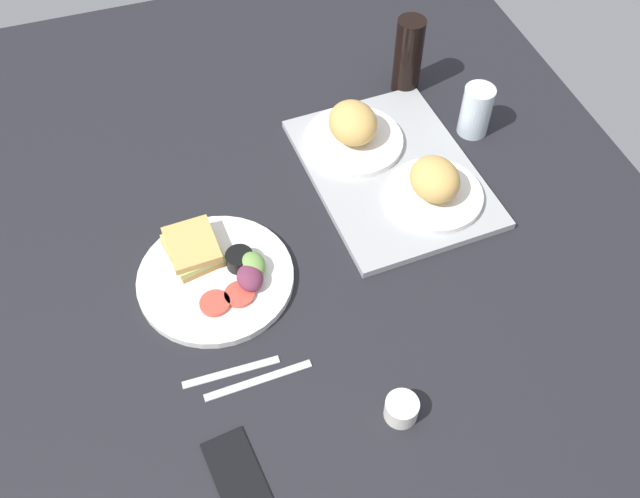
{
  "coord_description": "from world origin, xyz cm",
  "views": [
    {
      "loc": [
        78.31,
        -22.59,
        108.6
      ],
      "look_at": [
        2.0,
        3.0,
        4.0
      ],
      "focal_mm": 39.51,
      "sensor_mm": 36.0,
      "label": 1
    }
  ],
  "objects_px": {
    "cell_phone": "(237,475)",
    "plate_with_salad": "(216,271)",
    "drinking_glass": "(476,111)",
    "espresso_cup": "(401,409)",
    "soda_bottle": "(408,56)",
    "serving_tray": "(392,172)",
    "knife": "(258,380)",
    "bread_plate_far": "(434,186)",
    "bread_plate_near": "(353,130)",
    "fork": "(231,372)"
  },
  "relations": [
    {
      "from": "cell_phone",
      "to": "plate_with_salad",
      "type": "bearing_deg",
      "value": 164.08
    },
    {
      "from": "drinking_glass",
      "to": "espresso_cup",
      "type": "xyz_separation_m",
      "value": [
        0.58,
        -0.41,
        -0.04
      ]
    },
    {
      "from": "soda_bottle",
      "to": "cell_phone",
      "type": "height_order",
      "value": "soda_bottle"
    },
    {
      "from": "serving_tray",
      "to": "knife",
      "type": "relative_size",
      "value": 2.37
    },
    {
      "from": "bread_plate_far",
      "to": "espresso_cup",
      "type": "height_order",
      "value": "bread_plate_far"
    },
    {
      "from": "bread_plate_far",
      "to": "cell_phone",
      "type": "relative_size",
      "value": 1.39
    },
    {
      "from": "plate_with_salad",
      "to": "drinking_glass",
      "type": "bearing_deg",
      "value": 108.21
    },
    {
      "from": "drinking_glass",
      "to": "knife",
      "type": "bearing_deg",
      "value": -54.23
    },
    {
      "from": "serving_tray",
      "to": "cell_phone",
      "type": "height_order",
      "value": "serving_tray"
    },
    {
      "from": "soda_bottle",
      "to": "espresso_cup",
      "type": "xyz_separation_m",
      "value": [
        0.76,
        -0.33,
        -0.07
      ]
    },
    {
      "from": "bread_plate_far",
      "to": "plate_with_salad",
      "type": "distance_m",
      "value": 0.46
    },
    {
      "from": "soda_bottle",
      "to": "espresso_cup",
      "type": "distance_m",
      "value": 0.83
    },
    {
      "from": "bread_plate_near",
      "to": "cell_phone",
      "type": "height_order",
      "value": "bread_plate_near"
    },
    {
      "from": "drinking_glass",
      "to": "espresso_cup",
      "type": "bearing_deg",
      "value": -35.47
    },
    {
      "from": "bread_plate_near",
      "to": "espresso_cup",
      "type": "relative_size",
      "value": 3.85
    },
    {
      "from": "plate_with_salad",
      "to": "drinking_glass",
      "type": "relative_size",
      "value": 2.51
    },
    {
      "from": "serving_tray",
      "to": "cell_phone",
      "type": "xyz_separation_m",
      "value": [
        0.52,
        -0.47,
        -0.0
      ]
    },
    {
      "from": "bread_plate_near",
      "to": "fork",
      "type": "xyz_separation_m",
      "value": [
        0.45,
        -0.39,
        -0.05
      ]
    },
    {
      "from": "bread_plate_far",
      "to": "drinking_glass",
      "type": "bearing_deg",
      "value": 134.05
    },
    {
      "from": "serving_tray",
      "to": "cell_phone",
      "type": "distance_m",
      "value": 0.7
    },
    {
      "from": "bread_plate_far",
      "to": "bread_plate_near",
      "type": "bearing_deg",
      "value": -153.86
    },
    {
      "from": "knife",
      "to": "serving_tray",
      "type": "bearing_deg",
      "value": 41.45
    },
    {
      "from": "cell_phone",
      "to": "bread_plate_near",
      "type": "bearing_deg",
      "value": 138.96
    },
    {
      "from": "serving_tray",
      "to": "knife",
      "type": "bearing_deg",
      "value": -46.48
    },
    {
      "from": "plate_with_salad",
      "to": "drinking_glass",
      "type": "xyz_separation_m",
      "value": [
        -0.21,
        0.63,
        0.04
      ]
    },
    {
      "from": "espresso_cup",
      "to": "cell_phone",
      "type": "height_order",
      "value": "espresso_cup"
    },
    {
      "from": "plate_with_salad",
      "to": "soda_bottle",
      "type": "bearing_deg",
      "value": 125.55
    },
    {
      "from": "serving_tray",
      "to": "knife",
      "type": "xyz_separation_m",
      "value": [
        0.38,
        -0.4,
        -0.01
      ]
    },
    {
      "from": "cell_phone",
      "to": "soda_bottle",
      "type": "bearing_deg",
      "value": 134.8
    },
    {
      "from": "espresso_cup",
      "to": "knife",
      "type": "xyz_separation_m",
      "value": [
        -0.13,
        -0.21,
        -0.02
      ]
    },
    {
      "from": "serving_tray",
      "to": "bread_plate_near",
      "type": "height_order",
      "value": "bread_plate_near"
    },
    {
      "from": "serving_tray",
      "to": "knife",
      "type": "distance_m",
      "value": 0.55
    },
    {
      "from": "serving_tray",
      "to": "fork",
      "type": "xyz_separation_m",
      "value": [
        0.35,
        -0.44,
        -0.01
      ]
    },
    {
      "from": "serving_tray",
      "to": "soda_bottle",
      "type": "distance_m",
      "value": 0.3
    },
    {
      "from": "bread_plate_near",
      "to": "soda_bottle",
      "type": "xyz_separation_m",
      "value": [
        -0.15,
        0.19,
        0.04
      ]
    },
    {
      "from": "espresso_cup",
      "to": "fork",
      "type": "height_order",
      "value": "espresso_cup"
    },
    {
      "from": "bread_plate_far",
      "to": "knife",
      "type": "relative_size",
      "value": 1.05
    },
    {
      "from": "serving_tray",
      "to": "drinking_glass",
      "type": "distance_m",
      "value": 0.24
    },
    {
      "from": "serving_tray",
      "to": "espresso_cup",
      "type": "relative_size",
      "value": 8.04
    },
    {
      "from": "espresso_cup",
      "to": "cell_phone",
      "type": "distance_m",
      "value": 0.28
    },
    {
      "from": "bread_plate_near",
      "to": "drinking_glass",
      "type": "height_order",
      "value": "drinking_glass"
    },
    {
      "from": "cell_phone",
      "to": "drinking_glass",
      "type": "bearing_deg",
      "value": 123.37
    },
    {
      "from": "bread_plate_near",
      "to": "knife",
      "type": "relative_size",
      "value": 1.14
    },
    {
      "from": "bread_plate_far",
      "to": "cell_phone",
      "type": "distance_m",
      "value": 0.67
    },
    {
      "from": "cell_phone",
      "to": "fork",
      "type": "bearing_deg",
      "value": 161.62
    },
    {
      "from": "bread_plate_far",
      "to": "drinking_glass",
      "type": "distance_m",
      "value": 0.24
    },
    {
      "from": "soda_bottle",
      "to": "fork",
      "type": "distance_m",
      "value": 0.83
    },
    {
      "from": "bread_plate_far",
      "to": "cell_phone",
      "type": "bearing_deg",
      "value": -50.76
    },
    {
      "from": "bread_plate_near",
      "to": "bread_plate_far",
      "type": "height_order",
      "value": "bread_plate_near"
    },
    {
      "from": "bread_plate_near",
      "to": "knife",
      "type": "height_order",
      "value": "bread_plate_near"
    }
  ]
}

